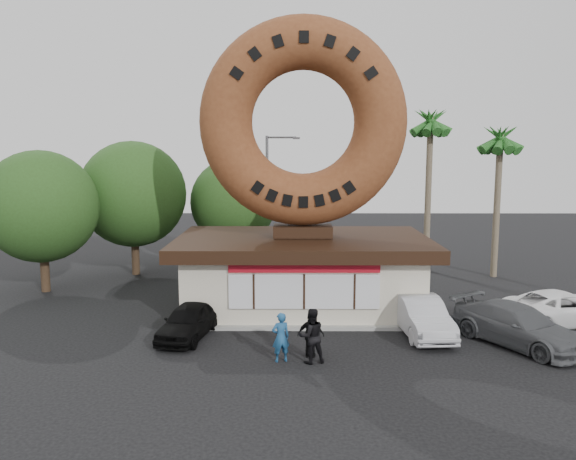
{
  "coord_description": "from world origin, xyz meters",
  "views": [
    {
      "loc": [
        -0.53,
        -18.77,
        7.11
      ],
      "look_at": [
        -0.65,
        4.0,
        3.87
      ],
      "focal_mm": 35.0,
      "sensor_mm": 36.0,
      "label": 1
    }
  ],
  "objects_px": {
    "person_left": "(281,337)",
    "car_black": "(188,321)",
    "car_grey": "(518,325)",
    "car_white": "(563,308)",
    "person_right": "(311,335)",
    "giant_donut": "(303,122)",
    "person_center": "(311,336)",
    "car_silver": "(421,316)",
    "street_lamp": "(270,193)",
    "donut_shop": "(303,270)"
  },
  "relations": [
    {
      "from": "person_left",
      "to": "car_grey",
      "type": "bearing_deg",
      "value": 172.73
    },
    {
      "from": "donut_shop",
      "to": "car_black",
      "type": "relative_size",
      "value": 2.95
    },
    {
      "from": "street_lamp",
      "to": "giant_donut",
      "type": "bearing_deg",
      "value": -79.49
    },
    {
      "from": "car_grey",
      "to": "car_black",
      "type": "bearing_deg",
      "value": 144.25
    },
    {
      "from": "donut_shop",
      "to": "car_silver",
      "type": "bearing_deg",
      "value": -38.48
    },
    {
      "from": "car_black",
      "to": "street_lamp",
      "type": "bearing_deg",
      "value": 90.25
    },
    {
      "from": "person_left",
      "to": "car_black",
      "type": "bearing_deg",
      "value": -52.4
    },
    {
      "from": "donut_shop",
      "to": "person_right",
      "type": "distance_m",
      "value": 6.19
    },
    {
      "from": "car_black",
      "to": "car_silver",
      "type": "distance_m",
      "value": 9.02
    },
    {
      "from": "car_silver",
      "to": "car_white",
      "type": "bearing_deg",
      "value": 7.47
    },
    {
      "from": "car_white",
      "to": "giant_donut",
      "type": "bearing_deg",
      "value": 63.2
    },
    {
      "from": "street_lamp",
      "to": "person_left",
      "type": "bearing_deg",
      "value": -86.58
    },
    {
      "from": "street_lamp",
      "to": "person_right",
      "type": "distance_m",
      "value": 16.66
    },
    {
      "from": "giant_donut",
      "to": "person_center",
      "type": "xyz_separation_m",
      "value": [
        0.16,
        -6.63,
        -7.37
      ]
    },
    {
      "from": "person_center",
      "to": "car_silver",
      "type": "bearing_deg",
      "value": -161.91
    },
    {
      "from": "car_black",
      "to": "giant_donut",
      "type": "bearing_deg",
      "value": 53.27
    },
    {
      "from": "person_right",
      "to": "person_center",
      "type": "bearing_deg",
      "value": 97.66
    },
    {
      "from": "person_center",
      "to": "person_right",
      "type": "xyz_separation_m",
      "value": [
        0.0,
        0.51,
        -0.15
      ]
    },
    {
      "from": "car_silver",
      "to": "street_lamp",
      "type": "bearing_deg",
      "value": 110.76
    },
    {
      "from": "person_left",
      "to": "person_right",
      "type": "bearing_deg",
      "value": -177.04
    },
    {
      "from": "giant_donut",
      "to": "person_right",
      "type": "distance_m",
      "value": 9.7
    },
    {
      "from": "car_white",
      "to": "street_lamp",
      "type": "bearing_deg",
      "value": 31.01
    },
    {
      "from": "person_center",
      "to": "street_lamp",
      "type": "bearing_deg",
      "value": -99.38
    },
    {
      "from": "street_lamp",
      "to": "car_white",
      "type": "bearing_deg",
      "value": -44.6
    },
    {
      "from": "street_lamp",
      "to": "donut_shop",
      "type": "bearing_deg",
      "value": -79.5
    },
    {
      "from": "person_left",
      "to": "car_black",
      "type": "xyz_separation_m",
      "value": [
        -3.59,
        2.43,
        -0.21
      ]
    },
    {
      "from": "giant_donut",
      "to": "car_silver",
      "type": "relative_size",
      "value": 2.05
    },
    {
      "from": "donut_shop",
      "to": "giant_donut",
      "type": "relative_size",
      "value": 1.24
    },
    {
      "from": "street_lamp",
      "to": "car_silver",
      "type": "bearing_deg",
      "value": -64.84
    },
    {
      "from": "car_silver",
      "to": "donut_shop",
      "type": "bearing_deg",
      "value": 137.12
    },
    {
      "from": "person_right",
      "to": "car_white",
      "type": "bearing_deg",
      "value": -152.48
    },
    {
      "from": "car_grey",
      "to": "car_white",
      "type": "relative_size",
      "value": 1.01
    },
    {
      "from": "giant_donut",
      "to": "person_right",
      "type": "height_order",
      "value": "giant_donut"
    },
    {
      "from": "person_right",
      "to": "car_white",
      "type": "relative_size",
      "value": 0.32
    },
    {
      "from": "donut_shop",
      "to": "car_black",
      "type": "height_order",
      "value": "donut_shop"
    },
    {
      "from": "donut_shop",
      "to": "car_white",
      "type": "height_order",
      "value": "donut_shop"
    },
    {
      "from": "street_lamp",
      "to": "car_silver",
      "type": "xyz_separation_m",
      "value": [
        6.4,
        -13.63,
        -3.76
      ]
    },
    {
      "from": "donut_shop",
      "to": "giant_donut",
      "type": "distance_m",
      "value": 6.55
    },
    {
      "from": "car_silver",
      "to": "car_white",
      "type": "relative_size",
      "value": 0.88
    },
    {
      "from": "giant_donut",
      "to": "car_black",
      "type": "height_order",
      "value": "giant_donut"
    },
    {
      "from": "donut_shop",
      "to": "person_center",
      "type": "height_order",
      "value": "donut_shop"
    },
    {
      "from": "person_center",
      "to": "person_right",
      "type": "bearing_deg",
      "value": -106.38
    },
    {
      "from": "person_left",
      "to": "car_silver",
      "type": "xyz_separation_m",
      "value": [
        5.42,
        2.89,
        -0.13
      ]
    },
    {
      "from": "person_left",
      "to": "car_black",
      "type": "relative_size",
      "value": 0.45
    },
    {
      "from": "street_lamp",
      "to": "car_white",
      "type": "xyz_separation_m",
      "value": [
        12.52,
        -12.35,
        -3.78
      ]
    },
    {
      "from": "giant_donut",
      "to": "person_right",
      "type": "relative_size",
      "value": 5.7
    },
    {
      "from": "person_left",
      "to": "car_white",
      "type": "relative_size",
      "value": 0.34
    },
    {
      "from": "giant_donut",
      "to": "person_left",
      "type": "bearing_deg",
      "value": -97.58
    },
    {
      "from": "person_center",
      "to": "car_black",
      "type": "bearing_deg",
      "value": -45.1
    },
    {
      "from": "car_grey",
      "to": "car_white",
      "type": "bearing_deg",
      "value": 8.81
    }
  ]
}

